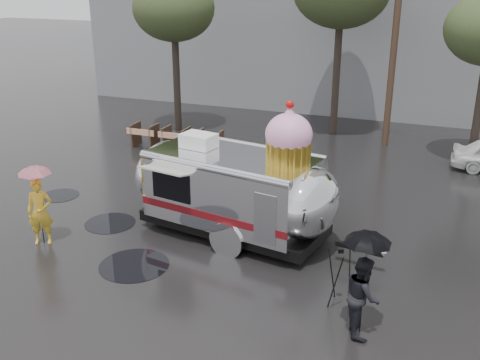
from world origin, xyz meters
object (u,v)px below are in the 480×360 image
at_px(airstream_trailer, 236,187).
at_px(person_right, 363,296).
at_px(person_left, 40,212).
at_px(tripod, 339,272).

distance_m(airstream_trailer, person_right, 5.38).
relative_size(person_left, person_right, 1.07).
bearing_deg(person_left, tripod, -29.11).
distance_m(person_right, tripod, 1.10).
distance_m(airstream_trailer, tripod, 4.33).
bearing_deg(person_left, person_right, -34.65).
relative_size(airstream_trailer, person_left, 4.09).
xyz_separation_m(airstream_trailer, person_left, (-4.84, -2.45, -0.53)).
distance_m(person_left, person_right, 9.02).
bearing_deg(person_right, tripod, 19.51).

